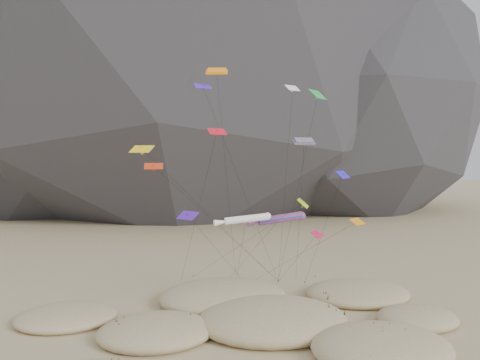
{
  "coord_description": "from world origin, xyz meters",
  "views": [
    {
      "loc": [
        -12.23,
        -41.81,
        18.36
      ],
      "look_at": [
        -0.81,
        12.0,
        15.33
      ],
      "focal_mm": 35.0,
      "sensor_mm": 36.0,
      "label": 1
    }
  ],
  "objects": [
    {
      "name": "orange_parafoil",
      "position": [
        -3.29,
        13.37,
        27.74
      ],
      "size": [
        6.77,
        16.46,
        28.62
      ],
      "color": "orange",
      "rests_on": "ground"
    },
    {
      "name": "white_tube_kite",
      "position": [
        -1.34,
        7.37,
        11.32
      ],
      "size": [
        6.47,
        15.04,
        11.97
      ],
      "color": "white",
      "rests_on": "ground"
    },
    {
      "name": "multi_parafoil",
      "position": [
        5.91,
        8.66,
        19.58
      ],
      "size": [
        5.31,
        14.98,
        20.28
      ],
      "color": "red",
      "rests_on": "ground"
    },
    {
      "name": "ground",
      "position": [
        0.0,
        0.0,
        0.0
      ],
      "size": [
        500.0,
        500.0,
        0.0
      ],
      "primitive_type": "plane",
      "color": "#CCB789",
      "rests_on": "ground"
    },
    {
      "name": "rainbow_tube_kite",
      "position": [
        4.25,
        13.13,
        10.41
      ],
      "size": [
        7.64,
        13.54,
        11.26
      ],
      "color": "red",
      "rests_on": "ground"
    },
    {
      "name": "kite_stakes",
      "position": [
        2.49,
        22.24,
        0.15
      ],
      "size": [
        20.63,
        6.81,
        0.3
      ],
      "color": "#3F2D1E",
      "rests_on": "ground"
    },
    {
      "name": "dune_grass",
      "position": [
        -0.62,
        3.14,
        0.84
      ],
      "size": [
        41.33,
        28.69,
        1.54
      ],
      "color": "black",
      "rests_on": "ground"
    },
    {
      "name": "dunes",
      "position": [
        -1.05,
        4.6,
        0.67
      ],
      "size": [
        47.44,
        35.98,
        3.41
      ],
      "color": "#CCB789",
      "rests_on": "ground"
    },
    {
      "name": "delta_kites",
      "position": [
        0.46,
        10.92,
        17.5
      ],
      "size": [
        26.03,
        23.97,
        26.84
      ],
      "color": "green",
      "rests_on": "ground"
    }
  ]
}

